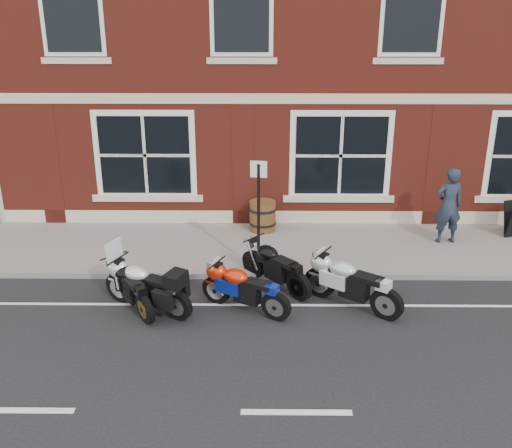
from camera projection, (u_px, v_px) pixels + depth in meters
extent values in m
plane|color=black|center=(288.00, 310.00, 10.99)|extent=(80.00, 80.00, 0.00)
cube|color=slate|center=(283.00, 247.00, 13.78)|extent=(30.00, 3.00, 0.12)
cube|color=slate|center=(285.00, 276.00, 12.30)|extent=(30.00, 0.16, 0.12)
cylinder|color=black|center=(121.00, 287.00, 11.23)|extent=(0.60, 0.42, 0.62)
cylinder|color=black|center=(178.00, 304.00, 10.57)|extent=(0.60, 0.42, 0.62)
cube|color=black|center=(146.00, 279.00, 10.81)|extent=(0.79, 0.59, 0.21)
ellipsoid|color=silver|center=(139.00, 272.00, 10.84)|extent=(0.65, 0.57, 0.31)
cube|color=black|center=(161.00, 280.00, 10.60)|extent=(0.59, 0.48, 0.10)
cube|color=silver|center=(118.00, 249.00, 10.94)|extent=(0.24, 0.37, 0.44)
cylinder|color=black|center=(217.00, 289.00, 11.19)|extent=(0.57, 0.40, 0.59)
cylinder|color=black|center=(277.00, 305.00, 10.55)|extent=(0.57, 0.40, 0.59)
cube|color=black|center=(244.00, 282.00, 10.78)|extent=(0.75, 0.56, 0.20)
ellipsoid|color=red|center=(238.00, 275.00, 10.81)|extent=(0.61, 0.54, 0.29)
cube|color=black|center=(261.00, 283.00, 10.58)|extent=(0.56, 0.46, 0.09)
cylinder|color=black|center=(119.00, 282.00, 11.49)|extent=(0.43, 0.55, 0.58)
cylinder|color=black|center=(147.00, 308.00, 10.46)|extent=(0.43, 0.55, 0.58)
cube|color=black|center=(130.00, 279.00, 10.90)|extent=(0.60, 0.72, 0.20)
ellipsoid|color=black|center=(127.00, 271.00, 10.97)|extent=(0.56, 0.61, 0.29)
cube|color=black|center=(138.00, 282.00, 10.60)|extent=(0.48, 0.55, 0.09)
cylinder|color=black|center=(321.00, 282.00, 11.42)|extent=(0.59, 0.50, 0.65)
cylinder|color=black|center=(388.00, 303.00, 10.57)|extent=(0.59, 0.50, 0.65)
cube|color=black|center=(352.00, 275.00, 10.91)|extent=(0.79, 0.69, 0.22)
ellipsoid|color=#BBBCC1|center=(345.00, 267.00, 10.95)|extent=(0.67, 0.64, 0.32)
cube|color=black|center=(371.00, 277.00, 10.64)|extent=(0.60, 0.55, 0.10)
cylinder|color=black|center=(255.00, 264.00, 12.28)|extent=(0.50, 0.54, 0.61)
cylinder|color=black|center=(300.00, 286.00, 11.29)|extent=(0.50, 0.54, 0.61)
cube|color=black|center=(275.00, 259.00, 11.71)|extent=(0.68, 0.73, 0.21)
ellipsoid|color=black|center=(270.00, 252.00, 11.77)|extent=(0.61, 0.63, 0.31)
cube|color=black|center=(288.00, 261.00, 11.41)|extent=(0.53, 0.56, 0.10)
imported|color=#1D2734|center=(448.00, 206.00, 13.64)|extent=(0.73, 0.52, 1.86)
cylinder|color=#422C11|center=(263.00, 216.00, 14.57)|extent=(0.67, 0.67, 0.78)
cylinder|color=black|center=(263.00, 223.00, 14.64)|extent=(0.70, 0.70, 0.06)
cylinder|color=black|center=(263.00, 209.00, 14.51)|extent=(0.70, 0.70, 0.06)
cylinder|color=black|center=(259.00, 219.00, 11.99)|extent=(0.06, 0.06, 2.38)
cube|color=silver|center=(259.00, 169.00, 11.61)|extent=(0.35, 0.07, 0.35)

